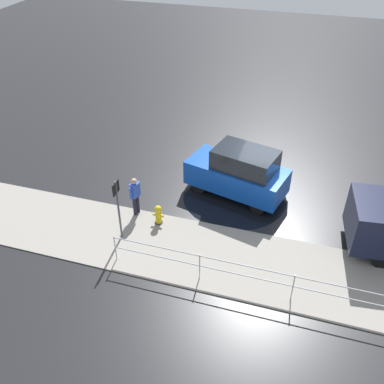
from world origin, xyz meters
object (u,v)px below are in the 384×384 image
object	(u,v)px
fire_hydrant	(158,215)
sign_post	(118,202)
pedestrian	(135,194)
moving_hatchback	(239,172)

from	to	relation	value
fire_hydrant	sign_post	xyz separation A→B (m)	(0.99, 1.09, 1.18)
fire_hydrant	sign_post	world-z (taller)	sign_post
pedestrian	sign_post	xyz separation A→B (m)	(-0.00, 1.36, 0.62)
fire_hydrant	pedestrian	bearing A→B (deg)	-15.60
sign_post	moving_hatchback	bearing A→B (deg)	-131.85
moving_hatchback	sign_post	world-z (taller)	sign_post
fire_hydrant	sign_post	size ratio (longest dim) A/B	0.33
moving_hatchback	fire_hydrant	size ratio (longest dim) A/B	5.24
pedestrian	moving_hatchback	bearing A→B (deg)	-144.55
moving_hatchback	pedestrian	size ratio (longest dim) A/B	2.59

